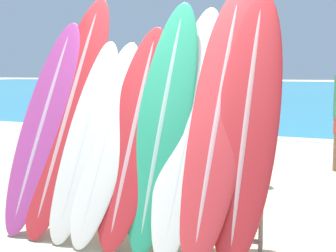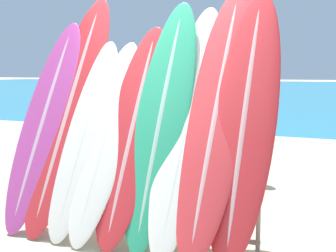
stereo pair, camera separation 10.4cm
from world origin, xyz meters
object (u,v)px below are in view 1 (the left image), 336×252
at_px(surfboard_slot_6, 189,123).
at_px(person_mid_beach, 159,108).
at_px(surfboard_slot_5, 163,119).
at_px(surfboard_rack, 134,184).
at_px(surfboard_slot_4, 135,131).
at_px(surfboard_slot_8, 247,120).
at_px(person_far_left, 238,121).
at_px(surfboard_slot_0, 45,121).
at_px(surfboard_slot_7, 219,113).
at_px(person_near_water, 170,106).
at_px(surfboard_slot_1, 70,108).
at_px(surfboard_slot_2, 86,135).
at_px(surfboard_slot_3, 107,138).

bearing_deg(surfboard_slot_6, person_mid_beach, 119.20).
bearing_deg(surfboard_slot_5, surfboard_rack, -168.02).
distance_m(surfboard_slot_4, surfboard_slot_6, 0.54).
xyz_separation_m(surfboard_slot_8, person_far_left, (-0.79, 2.64, -0.29)).
height_order(surfboard_slot_0, person_mid_beach, surfboard_slot_0).
relative_size(surfboard_slot_7, person_near_water, 1.58).
xyz_separation_m(person_near_water, person_far_left, (2.22, -2.68, 0.03)).
height_order(surfboard_slot_1, person_mid_beach, surfboard_slot_1).
relative_size(surfboard_rack, surfboard_slot_0, 1.16).
relative_size(surfboard_slot_2, surfboard_slot_4, 0.93).
bearing_deg(person_near_water, surfboard_slot_5, 154.07).
bearing_deg(surfboard_slot_2, person_far_left, 73.77).
bearing_deg(person_near_water, surfboard_slot_2, 146.19).
distance_m(surfboard_slot_8, person_near_water, 6.11).
relative_size(person_near_water, person_mid_beach, 0.85).
height_order(person_near_water, person_mid_beach, person_mid_beach).
distance_m(surfboard_slot_3, surfboard_slot_4, 0.29).
distance_m(surfboard_slot_5, surfboard_slot_6, 0.25).
bearing_deg(surfboard_slot_8, surfboard_slot_4, -177.59).
relative_size(surfboard_slot_2, surfboard_slot_5, 0.84).
relative_size(surfboard_slot_3, surfboard_slot_8, 0.81).
xyz_separation_m(surfboard_slot_6, person_far_left, (-0.26, 2.63, -0.25)).
xyz_separation_m(surfboard_slot_0, person_near_water, (-0.89, 5.34, -0.23)).
bearing_deg(surfboard_slot_3, surfboard_slot_7, 6.96).
xyz_separation_m(surfboard_slot_4, surfboard_slot_5, (0.28, 0.04, 0.12)).
xyz_separation_m(surfboard_slot_0, surfboard_slot_3, (0.78, -0.06, -0.12)).
bearing_deg(surfboard_slot_1, person_near_water, 102.36).
height_order(surfboard_slot_7, surfboard_slot_8, surfboard_slot_7).
bearing_deg(surfboard_slot_7, surfboard_slot_4, -173.47).
xyz_separation_m(surfboard_slot_4, surfboard_slot_8, (1.06, 0.04, 0.14)).
relative_size(surfboard_slot_5, person_far_left, 1.44).
bearing_deg(surfboard_rack, person_near_water, 109.91).
relative_size(surfboard_slot_5, person_near_water, 1.49).
distance_m(surfboard_slot_8, person_far_left, 2.77).
relative_size(surfboard_slot_5, surfboard_slot_6, 1.02).
xyz_separation_m(surfboard_slot_1, person_mid_beach, (-0.38, 3.00, -0.22)).
height_order(surfboard_slot_1, surfboard_slot_2, surfboard_slot_1).
height_order(surfboard_slot_5, surfboard_slot_8, surfboard_slot_8).
bearing_deg(surfboard_slot_6, surfboard_rack, -172.70).
height_order(surfboard_slot_8, person_far_left, surfboard_slot_8).
xyz_separation_m(surfboard_rack, surfboard_slot_2, (-0.52, -0.02, 0.44)).
relative_size(surfboard_slot_0, surfboard_slot_8, 0.92).
distance_m(surfboard_slot_5, surfboard_slot_8, 0.79).
bearing_deg(person_near_water, surfboard_slot_0, 140.87).
bearing_deg(surfboard_slot_0, person_far_left, 63.52).
bearing_deg(person_far_left, surfboard_slot_6, -89.02).
relative_size(surfboard_slot_4, person_far_left, 1.29).
relative_size(surfboard_slot_1, person_near_water, 1.58).
bearing_deg(person_mid_beach, surfboard_slot_1, 11.13).
relative_size(surfboard_slot_0, surfboard_slot_7, 0.88).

